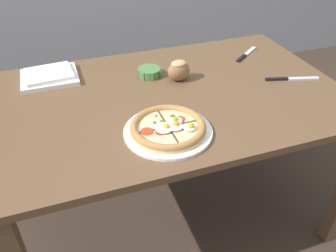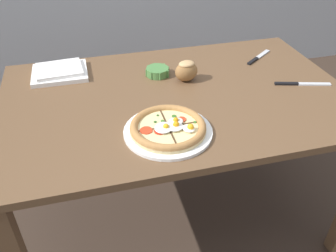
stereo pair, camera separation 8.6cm
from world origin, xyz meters
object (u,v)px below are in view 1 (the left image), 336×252
at_px(dining_table, 172,111).
at_px(bread_piece_near, 179,70).
at_px(ramekin_bowl, 149,72).
at_px(napkin_folded, 49,76).
at_px(knife_spare, 291,79).
at_px(pizza, 168,128).
at_px(knife_main, 246,54).

xyz_separation_m(dining_table, bread_piece_near, (0.07, 0.11, 0.14)).
xyz_separation_m(dining_table, ramekin_bowl, (-0.04, 0.19, 0.11)).
bearing_deg(napkin_folded, knife_spare, -19.52).
bearing_deg(bread_piece_near, dining_table, -123.48).
xyz_separation_m(bread_piece_near, knife_spare, (0.48, -0.17, -0.04)).
bearing_deg(knife_spare, napkin_folded, 176.01).
bearing_deg(napkin_folded, pizza, -56.63).
bearing_deg(ramekin_bowl, pizza, -98.38).
height_order(napkin_folded, bread_piece_near, bread_piece_near).
distance_m(ramekin_bowl, napkin_folded, 0.45).
height_order(ramekin_bowl, napkin_folded, same).
bearing_deg(knife_main, napkin_folded, 139.66).
bearing_deg(knife_main, dining_table, 169.62).
xyz_separation_m(bread_piece_near, knife_main, (0.42, 0.13, -0.04)).
relative_size(ramekin_bowl, knife_spare, 0.46).
relative_size(ramekin_bowl, napkin_folded, 0.45).
xyz_separation_m(dining_table, knife_spare, (0.55, -0.06, 0.09)).
xyz_separation_m(knife_main, knife_spare, (0.06, -0.30, 0.00)).
bearing_deg(pizza, dining_table, 67.30).
height_order(napkin_folded, knife_main, napkin_folded).
height_order(ramekin_bowl, knife_spare, ramekin_bowl).
relative_size(dining_table, pizza, 4.58).
relative_size(dining_table, ramekin_bowl, 13.18).
relative_size(pizza, knife_spare, 1.33).
height_order(pizza, napkin_folded, pizza).
bearing_deg(bread_piece_near, pizza, -116.16).
bearing_deg(napkin_folded, dining_table, -32.78).
distance_m(napkin_folded, knife_main, 0.97).
height_order(dining_table, knife_main, knife_main).
xyz_separation_m(ramekin_bowl, bread_piece_near, (0.11, -0.08, 0.03)).
relative_size(ramekin_bowl, knife_main, 0.61).
xyz_separation_m(pizza, knife_main, (0.60, 0.50, -0.02)).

